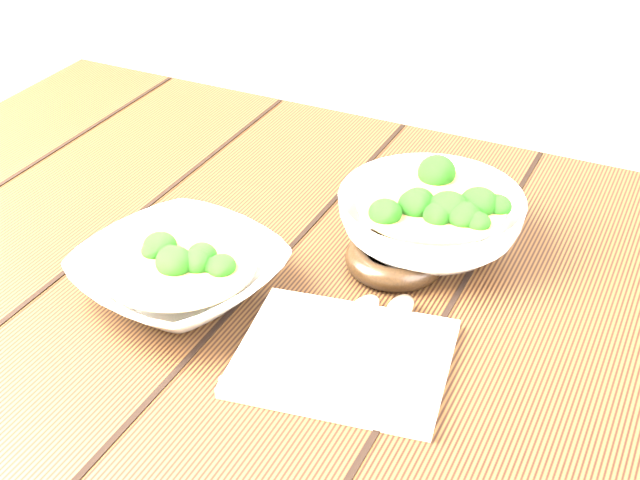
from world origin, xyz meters
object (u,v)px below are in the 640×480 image
table (291,355)px  soup_bowl_back (430,219)px  trivet (395,258)px  soup_bowl_front (180,273)px  napkin (343,357)px

table → soup_bowl_back: size_ratio=5.65×
table → trivet: size_ratio=10.94×
soup_bowl_front → soup_bowl_back: soup_bowl_back is taller
napkin → soup_bowl_back: bearing=79.5°
table → soup_bowl_front: (-0.08, -0.09, 0.15)m
trivet → table: bearing=-151.7°
soup_bowl_front → soup_bowl_back: bearing=44.7°
soup_bowl_front → soup_bowl_back: 0.29m
soup_bowl_front → napkin: soup_bowl_front is taller
table → soup_bowl_back: soup_bowl_back is taller
trivet → napkin: size_ratio=0.56×
soup_bowl_back → napkin: size_ratio=1.08×
table → soup_bowl_front: bearing=-133.7°
trivet → napkin: trivet is taller
soup_bowl_back → table: bearing=-136.4°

